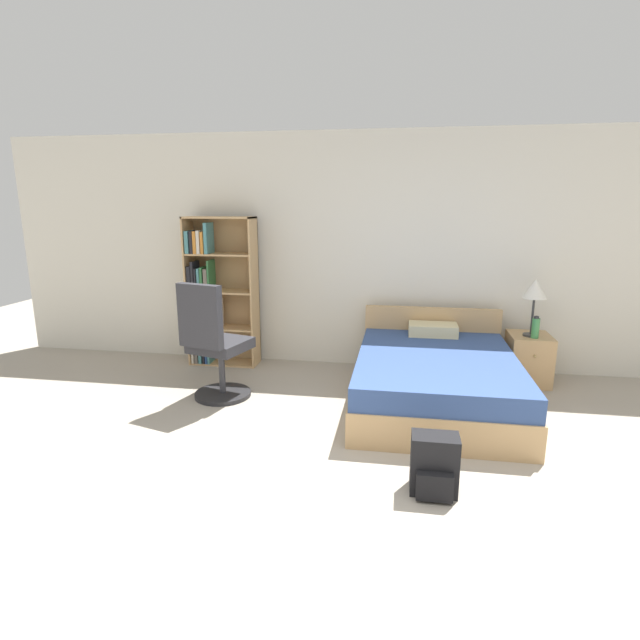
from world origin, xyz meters
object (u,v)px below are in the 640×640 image
Objects in this scene: bed at (435,377)px; table_lamp at (535,291)px; bookshelf at (214,294)px; water_bottle at (535,328)px; backpack_black at (434,466)px; nightstand at (528,359)px; office_chair at (214,347)px.

table_lamp is at bearing 34.77° from bed.
water_bottle is at bearing -3.63° from bookshelf.
bookshelf is 3.40m from backpack_black.
office_chair is at bearing -162.06° from nightstand.
backpack_black is at bearing -93.34° from bed.
bookshelf is at bearing 110.68° from office_chair.
backpack_black is (-1.08, -2.25, -0.07)m from nightstand.
nightstand is at bearing 76.20° from table_lamp.
office_chair is (-2.05, -0.26, 0.28)m from bed.
office_chair is at bearing -164.11° from water_bottle.
bed is (2.46, -0.82, -0.57)m from bookshelf.
bed is 3.36× the size of table_lamp.
office_chair is 5.11× the size of water_bottle.
table_lamp is (-0.01, -0.04, 0.72)m from nightstand.
office_chair is 2.36m from backpack_black.
office_chair is 3.20m from table_lamp.
bed reaches higher than backpack_black.
bookshelf reaches higher than water_bottle.
water_bottle is (0.01, -0.12, 0.36)m from nightstand.
water_bottle is (1.00, 0.60, 0.37)m from bed.
table_lamp is 0.37m from water_bottle.
office_chair is at bearing -162.71° from table_lamp.
bed is 1.22m from water_bottle.
water_bottle is 0.57× the size of backpack_black.
bed is 1.72× the size of office_chair.
table_lamp reaches higher than bed.
bed is at bearing -18.51° from bookshelf.
water_bottle is (0.02, -0.07, -0.36)m from table_lamp.
nightstand is at bearing 36.07° from bed.
office_chair is 2.23× the size of nightstand.
office_chair is 1.95× the size of table_lamp.
table_lamp is at bearing 64.22° from backpack_black.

